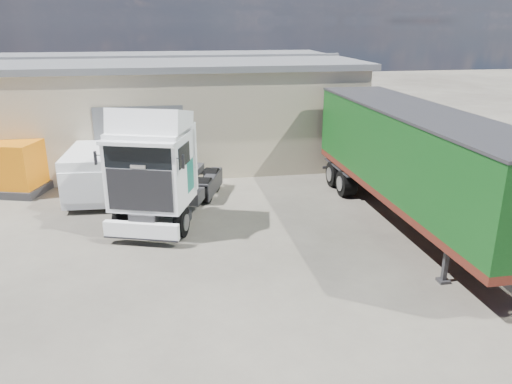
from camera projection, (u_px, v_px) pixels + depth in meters
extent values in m
plane|color=black|center=(200.00, 283.00, 14.48)|extent=(120.00, 120.00, 0.00)
cube|color=#B7A88D|center=(71.00, 111.00, 27.61)|extent=(30.00, 12.00, 5.00)
cube|color=#55575A|center=(65.00, 62.00, 26.75)|extent=(30.60, 12.60, 0.30)
cube|color=#55575A|center=(141.00, 146.00, 22.87)|extent=(4.00, 0.08, 3.60)
cube|color=#55575A|center=(64.00, 58.00, 26.69)|extent=(30.60, 0.40, 0.15)
cube|color=brown|center=(457.00, 167.00, 21.53)|extent=(0.35, 26.00, 2.50)
cylinder|color=black|center=(151.00, 220.00, 17.62)|extent=(2.71, 1.82, 1.08)
cylinder|color=black|center=(181.00, 189.00, 20.94)|extent=(2.76, 1.83, 1.08)
cylinder|color=black|center=(190.00, 179.00, 22.27)|extent=(2.76, 1.83, 1.08)
cube|color=#2D2D30|center=(172.00, 189.00, 19.77)|extent=(3.00, 6.65, 0.31)
cube|color=white|center=(141.00, 231.00, 16.71)|extent=(2.54, 1.07, 0.56)
cube|color=white|center=(152.00, 169.00, 17.37)|extent=(3.15, 3.03, 2.49)
cube|color=black|center=(140.00, 190.00, 16.40)|extent=(2.14, 0.77, 1.42)
cube|color=black|center=(138.00, 157.00, 16.06)|extent=(2.18, 0.78, 0.76)
cube|color=white|center=(150.00, 123.00, 17.04)|extent=(3.02, 2.67, 1.25)
cube|color=#0E6254|center=(122.00, 172.00, 18.03)|extent=(0.25, 0.73, 1.12)
cube|color=#0E6254|center=(191.00, 175.00, 17.66)|extent=(0.25, 0.73, 1.12)
cylinder|color=#2D2D30|center=(182.00, 174.00, 20.94)|extent=(1.42, 1.42, 0.12)
cube|color=#2D2D30|center=(445.00, 264.00, 14.35)|extent=(0.33, 0.33, 1.18)
cube|color=#2D2D30|center=(506.00, 258.00, 14.69)|extent=(0.33, 0.33, 1.18)
cylinder|color=black|center=(364.00, 177.00, 22.38)|extent=(2.76, 1.18, 1.14)
cube|color=#2D2D30|center=(411.00, 202.00, 18.20)|extent=(1.05, 12.93, 0.38)
cube|color=#561E13|center=(412.00, 192.00, 18.09)|extent=(2.88, 12.96, 0.26)
cube|color=black|center=(416.00, 151.00, 17.59)|extent=(2.88, 12.96, 2.80)
cube|color=#2D2D30|center=(420.00, 111.00, 17.13)|extent=(2.95, 13.02, 0.09)
cylinder|color=black|center=(93.00, 199.00, 20.19)|extent=(2.19, 0.85, 0.74)
cylinder|color=black|center=(107.00, 174.00, 23.57)|extent=(2.19, 0.85, 0.74)
cube|color=white|center=(99.00, 168.00, 21.61)|extent=(2.39, 5.27, 1.91)
cube|color=white|center=(89.00, 184.00, 19.63)|extent=(2.13, 1.11, 1.24)
cube|color=black|center=(89.00, 168.00, 19.64)|extent=(1.97, 0.19, 0.67)
cube|color=#2D2D30|center=(6.00, 187.00, 22.27)|extent=(4.19, 3.27, 0.34)
cube|color=orange|center=(2.00, 166.00, 21.95)|extent=(3.90, 2.99, 2.30)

